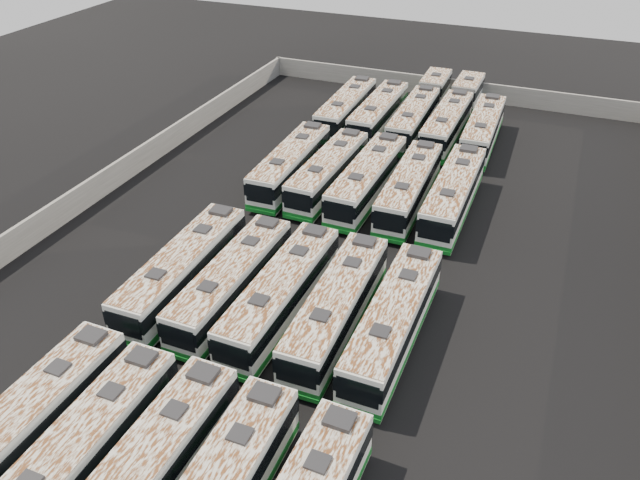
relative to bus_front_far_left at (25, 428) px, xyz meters
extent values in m
plane|color=black|center=(8.39, 21.61, -1.82)|extent=(140.00, 140.00, 0.00)
cube|color=slate|center=(8.39, 57.91, -0.72)|extent=(45.20, 0.30, 2.20)
cube|color=slate|center=(-13.91, 21.61, -0.72)|extent=(0.30, 73.20, 2.20)
cube|color=silver|center=(0.00, 0.00, -0.02)|extent=(2.75, 12.53, 2.86)
cube|color=#0E5E1C|center=(0.00, 0.00, -1.07)|extent=(2.80, 12.58, 0.44)
cube|color=black|center=(0.00, 0.00, 0.45)|extent=(2.81, 12.59, 0.96)
cube|color=beige|center=(0.00, 0.00, 1.44)|extent=(2.70, 12.28, 0.07)
cube|color=black|center=(0.03, 2.75, 1.55)|extent=(1.00, 1.00, 0.15)
cube|color=black|center=(0.06, 5.25, 1.60)|extent=(1.37, 1.16, 0.27)
cylinder|color=black|center=(-1.07, 4.01, -1.29)|extent=(0.30, 1.04, 1.04)
cylinder|color=black|center=(1.16, 3.98, -1.29)|extent=(0.30, 1.04, 1.04)
cube|color=silver|center=(3.53, -0.26, -0.03)|extent=(2.61, 12.40, 2.84)
cube|color=#0E5E1C|center=(3.53, -0.26, -1.07)|extent=(2.66, 12.45, 0.43)
cube|color=black|center=(3.53, -0.26, 0.44)|extent=(2.67, 12.46, 0.95)
cube|color=beige|center=(3.53, -0.26, 1.42)|extent=(2.55, 12.15, 0.07)
cube|color=black|center=(3.52, 2.47, 1.52)|extent=(0.98, 0.98, 0.14)
cube|color=black|center=(3.52, 4.95, 1.57)|extent=(1.35, 1.14, 0.27)
cylinder|color=black|center=(2.41, 3.70, -1.30)|extent=(0.29, 1.03, 1.03)
cylinder|color=black|center=(4.62, 3.71, -1.30)|extent=(0.29, 1.03, 1.03)
cube|color=silver|center=(6.99, -0.16, -0.01)|extent=(2.83, 12.61, 2.88)
cube|color=black|center=(6.99, -0.16, 0.47)|extent=(2.89, 12.67, 0.96)
cube|color=beige|center=(6.99, -0.16, 1.46)|extent=(2.78, 12.35, 0.07)
cube|color=black|center=(7.04, 2.60, 1.57)|extent=(1.01, 1.01, 0.15)
cube|color=black|center=(7.08, 5.11, 1.62)|extent=(1.38, 1.17, 0.27)
cylinder|color=black|center=(5.94, 3.87, -1.29)|extent=(0.31, 1.05, 1.05)
cylinder|color=black|center=(8.18, 3.84, -1.29)|extent=(0.31, 1.05, 1.05)
cube|color=black|center=(10.53, 2.52, 1.55)|extent=(1.00, 1.00, 0.15)
cube|color=black|center=(10.50, 5.02, 1.60)|extent=(1.37, 1.16, 0.27)
cylinder|color=black|center=(9.40, 3.76, -1.29)|extent=(0.30, 1.04, 1.04)
cylinder|color=black|center=(11.63, 3.78, -1.29)|extent=(0.30, 1.04, 1.04)
cube|color=black|center=(14.31, 2.47, 1.54)|extent=(1.01, 1.01, 0.15)
cube|color=black|center=(14.37, 4.97, 1.60)|extent=(1.38, 1.17, 0.27)
cylinder|color=black|center=(13.23, 3.75, -1.30)|extent=(0.31, 1.05, 1.04)
cube|color=silver|center=(-0.05, 14.07, 0.01)|extent=(2.81, 12.70, 2.90)
cube|color=#0E5E1C|center=(-0.05, 14.07, -1.06)|extent=(2.86, 12.75, 0.44)
cube|color=black|center=(-0.05, 14.07, 0.49)|extent=(2.87, 12.76, 0.97)
cube|color=black|center=(0.04, 7.72, 0.35)|extent=(2.32, 0.09, 1.53)
cube|color=#0E5E1C|center=(0.04, 7.72, -1.27)|extent=(2.64, 0.14, 0.30)
cube|color=beige|center=(-0.05, 14.07, 1.49)|extent=(2.75, 12.45, 0.07)
cube|color=black|center=(-0.01, 11.28, 1.59)|extent=(1.02, 1.02, 0.15)
cube|color=black|center=(-0.08, 16.86, 1.59)|extent=(1.02, 1.02, 0.15)
cube|color=black|center=(-0.12, 19.39, 1.65)|extent=(1.39, 1.18, 0.27)
cylinder|color=black|center=(-1.12, 10.00, -1.29)|extent=(0.31, 1.06, 1.06)
cylinder|color=black|center=(1.14, 10.03, -1.29)|extent=(0.31, 1.06, 1.06)
cylinder|color=black|center=(-1.23, 18.11, -1.29)|extent=(0.31, 1.06, 1.06)
cylinder|color=black|center=(1.03, 18.14, -1.29)|extent=(0.31, 1.06, 1.06)
cube|color=silver|center=(3.52, 14.20, -0.05)|extent=(2.70, 12.32, 2.82)
cube|color=#0E5E1C|center=(3.52, 14.20, -1.08)|extent=(2.75, 12.37, 0.43)
cube|color=black|center=(3.52, 14.20, 0.42)|extent=(2.76, 12.38, 0.94)
cube|color=black|center=(3.45, 8.03, 0.28)|extent=(2.25, 0.09, 1.49)
cube|color=#0E5E1C|center=(3.45, 8.03, -1.28)|extent=(2.56, 0.13, 0.29)
cube|color=beige|center=(3.52, 14.20, 1.39)|extent=(2.64, 12.08, 0.07)
cube|color=black|center=(3.49, 11.49, 1.49)|extent=(0.98, 0.98, 0.14)
cube|color=black|center=(3.55, 16.90, 1.49)|extent=(0.98, 0.98, 0.14)
cube|color=black|center=(3.58, 19.36, 1.54)|extent=(1.34, 1.14, 0.27)
cylinder|color=black|center=(2.38, 10.28, -1.30)|extent=(0.30, 1.03, 1.02)
cylinder|color=black|center=(4.57, 10.25, -1.30)|extent=(0.30, 1.03, 1.02)
cylinder|color=black|center=(2.47, 18.14, -1.30)|extent=(0.30, 1.03, 1.02)
cylinder|color=black|center=(4.66, 18.12, -1.30)|extent=(0.30, 1.03, 1.02)
cube|color=silver|center=(7.01, 14.19, -0.01)|extent=(2.82, 12.63, 2.89)
cube|color=#0E5E1C|center=(7.01, 14.19, -1.06)|extent=(2.87, 12.68, 0.44)
cube|color=black|center=(7.01, 14.19, 0.47)|extent=(2.88, 12.69, 0.97)
cube|color=black|center=(6.91, 7.87, 0.34)|extent=(2.31, 0.10, 1.52)
cube|color=#0E5E1C|center=(6.91, 7.87, -1.27)|extent=(2.63, 0.14, 0.29)
cube|color=beige|center=(7.01, 14.19, 1.47)|extent=(2.76, 12.38, 0.07)
cube|color=black|center=(6.96, 11.42, 1.57)|extent=(1.01, 1.01, 0.15)
cube|color=black|center=(7.05, 16.96, 1.57)|extent=(1.01, 1.01, 0.15)
cube|color=black|center=(7.09, 19.48, 1.63)|extent=(1.38, 1.18, 0.27)
cylinder|color=black|center=(5.82, 10.18, -1.29)|extent=(0.31, 1.05, 1.05)
cylinder|color=black|center=(8.07, 10.14, -1.29)|extent=(0.31, 1.05, 1.05)
cylinder|color=black|center=(5.95, 18.24, -1.29)|extent=(0.31, 1.05, 1.05)
cylinder|color=black|center=(8.19, 18.20, -1.29)|extent=(0.31, 1.05, 1.05)
cube|color=silver|center=(10.71, 14.26, -0.01)|extent=(2.83, 12.62, 2.88)
cube|color=#0E5E1C|center=(10.71, 14.26, -1.06)|extent=(2.88, 12.67, 0.44)
cube|color=black|center=(10.71, 14.26, 0.47)|extent=(2.89, 12.68, 0.96)
cube|color=black|center=(10.81, 7.95, 0.33)|extent=(2.31, 0.10, 1.52)
cube|color=#0E5E1C|center=(10.81, 7.95, -1.27)|extent=(2.62, 0.14, 0.29)
cube|color=beige|center=(10.71, 14.26, 1.47)|extent=(2.77, 12.37, 0.07)
cube|color=black|center=(10.75, 11.49, 1.57)|extent=(1.01, 1.01, 0.15)
cube|color=black|center=(10.66, 17.03, 1.57)|extent=(1.01, 1.01, 0.15)
cube|color=black|center=(10.62, 19.54, 1.62)|extent=(1.38, 1.18, 0.27)
cylinder|color=black|center=(9.65, 10.22, -1.29)|extent=(0.31, 1.05, 1.05)
cylinder|color=black|center=(11.90, 10.26, -1.29)|extent=(0.31, 1.05, 1.05)
cylinder|color=black|center=(9.52, 18.27, -1.29)|extent=(0.31, 1.05, 1.05)
cylinder|color=black|center=(11.76, 18.30, -1.29)|extent=(0.31, 1.05, 1.05)
cube|color=silver|center=(14.27, 14.26, 0.00)|extent=(2.70, 12.63, 2.89)
cube|color=#0E5E1C|center=(14.27, 14.26, -1.06)|extent=(2.75, 12.68, 0.44)
cube|color=black|center=(14.27, 14.26, 0.48)|extent=(2.76, 12.69, 0.97)
cube|color=black|center=(14.24, 7.93, 0.34)|extent=(2.31, 0.07, 1.52)
cube|color=#0E5E1C|center=(14.24, 7.93, -1.27)|extent=(2.63, 0.11, 0.29)
cube|color=beige|center=(14.27, 14.26, 1.48)|extent=(2.64, 12.38, 0.07)
cube|color=black|center=(14.25, 11.49, 1.58)|extent=(1.00, 1.00, 0.15)
cube|color=black|center=(14.29, 17.04, 1.58)|extent=(1.00, 1.00, 0.15)
cube|color=black|center=(14.30, 19.56, 1.63)|extent=(1.37, 1.16, 0.27)
cylinder|color=black|center=(13.12, 10.23, -1.29)|extent=(0.30, 1.05, 1.05)
cylinder|color=black|center=(15.37, 10.22, -1.29)|extent=(0.30, 1.05, 1.05)
cylinder|color=black|center=(13.17, 18.31, -1.29)|extent=(0.30, 1.05, 1.05)
cylinder|color=black|center=(15.42, 18.29, -1.29)|extent=(0.30, 1.05, 1.05)
cube|color=silver|center=(0.00, 31.02, -0.01)|extent=(2.92, 12.61, 2.88)
cube|color=#0E5E1C|center=(0.00, 31.02, -1.06)|extent=(2.97, 12.67, 0.44)
cube|color=black|center=(0.00, 31.02, 0.47)|extent=(2.98, 12.68, 0.96)
cube|color=black|center=(0.15, 24.73, 0.33)|extent=(2.30, 0.12, 1.52)
cube|color=#0E5E1C|center=(0.15, 24.73, -1.27)|extent=(2.62, 0.16, 0.29)
cube|color=beige|center=(0.00, 31.02, 1.46)|extent=(2.86, 12.36, 0.07)
cube|color=black|center=(0.07, 28.26, 1.56)|extent=(1.02, 1.02, 0.15)
cube|color=black|center=(-0.06, 33.78, 1.56)|extent=(1.02, 1.02, 0.15)
cube|color=black|center=(-0.12, 36.29, 1.62)|extent=(1.39, 1.18, 0.27)
cylinder|color=black|center=(-1.02, 26.98, -1.29)|extent=(0.32, 1.05, 1.05)
cylinder|color=black|center=(1.22, 27.03, -1.29)|extent=(0.32, 1.05, 1.05)
cylinder|color=black|center=(-1.21, 35.01, -1.29)|extent=(0.32, 1.05, 1.05)
cylinder|color=black|center=(1.03, 35.07, -1.29)|extent=(0.32, 1.05, 1.05)
cube|color=silver|center=(3.53, 31.02, -0.04)|extent=(2.87, 12.41, 2.83)
cube|color=#0E5E1C|center=(3.53, 31.02, -1.07)|extent=(2.92, 12.46, 0.43)
cube|color=black|center=(3.53, 31.02, 0.43)|extent=(2.93, 12.47, 0.95)
cube|color=black|center=(3.38, 24.83, 0.29)|extent=(2.26, 0.12, 1.49)
cube|color=#0E5E1C|center=(3.38, 24.83, -1.28)|extent=(2.57, 0.16, 0.29)
cube|color=beige|center=(3.53, 31.02, 1.41)|extent=(2.82, 12.16, 0.07)
cube|color=black|center=(3.46, 28.31, 1.51)|extent=(1.00, 1.00, 0.14)
cube|color=black|center=(3.59, 33.74, 1.51)|extent=(1.00, 1.00, 0.14)
cube|color=black|center=(3.65, 36.20, 1.56)|extent=(1.36, 1.16, 0.27)
cylinder|color=black|center=(2.33, 27.10, -1.30)|extent=(0.31, 1.04, 1.03)
cylinder|color=black|center=(4.53, 27.04, -1.30)|extent=(0.31, 1.04, 1.03)
cylinder|color=black|center=(2.52, 35.00, -1.30)|extent=(0.31, 1.04, 1.03)
cylinder|color=black|center=(4.73, 34.94, -1.30)|extent=(0.31, 1.04, 1.03)
cube|color=silver|center=(7.07, 30.84, 0.03)|extent=(2.92, 12.91, 2.95)
cube|color=#0E5E1C|center=(7.07, 30.84, -1.04)|extent=(2.97, 12.96, 0.45)
cube|color=black|center=(7.07, 30.84, 0.52)|extent=(2.98, 12.97, 0.99)
cube|color=black|center=(6.95, 24.39, 0.38)|extent=(2.36, 0.10, 1.55)
cube|color=#0E5E1C|center=(6.95, 24.39, -1.26)|extent=(2.68, 0.15, 0.30)
cube|color=beige|center=(7.07, 30.84, 1.54)|extent=(2.86, 12.65, 0.08)
cube|color=black|center=(7.02, 28.01, 1.65)|extent=(1.04, 1.04, 0.15)
cube|color=black|center=(7.13, 33.67, 1.65)|extent=(1.04, 1.04, 0.15)
cube|color=black|center=(7.18, 36.24, 1.70)|extent=(1.42, 1.21, 0.28)
cylinder|color=black|center=(5.85, 26.74, -1.28)|extent=(0.32, 1.08, 1.07)
cylinder|color=black|center=(8.14, 26.70, -1.28)|extent=(0.32, 1.08, 1.07)
cylinder|color=black|center=(6.01, 34.98, -1.28)|extent=(0.32, 1.08, 1.07)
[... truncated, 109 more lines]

